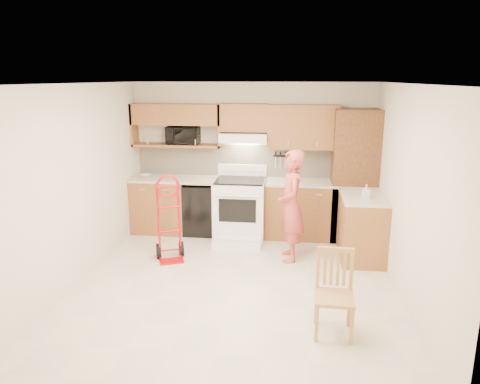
% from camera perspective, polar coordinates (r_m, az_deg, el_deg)
% --- Properties ---
extents(floor, '(4.00, 4.50, 0.02)m').
position_cam_1_polar(floor, '(5.85, -0.60, -11.81)').
color(floor, beige).
rests_on(floor, ground).
extents(ceiling, '(4.00, 4.50, 0.02)m').
position_cam_1_polar(ceiling, '(5.26, -0.68, 13.69)').
color(ceiling, white).
rests_on(ceiling, ground).
extents(wall_back, '(4.00, 0.02, 2.50)m').
position_cam_1_polar(wall_back, '(7.62, 1.60, 4.34)').
color(wall_back, beige).
rests_on(wall_back, ground).
extents(wall_front, '(4.00, 0.02, 2.50)m').
position_cam_1_polar(wall_front, '(3.30, -5.87, -9.25)').
color(wall_front, beige).
rests_on(wall_front, ground).
extents(wall_left, '(0.02, 4.50, 2.50)m').
position_cam_1_polar(wall_left, '(6.02, -19.98, 0.79)').
color(wall_left, beige).
rests_on(wall_left, ground).
extents(wall_right, '(0.02, 4.50, 2.50)m').
position_cam_1_polar(wall_right, '(5.53, 20.47, -0.38)').
color(wall_right, beige).
rests_on(wall_right, ground).
extents(backsplash, '(3.92, 0.03, 0.55)m').
position_cam_1_polar(backsplash, '(7.60, 1.58, 3.94)').
color(backsplash, beige).
rests_on(backsplash, wall_back).
extents(lower_cab_left, '(0.90, 0.60, 0.90)m').
position_cam_1_polar(lower_cab_left, '(7.80, -10.08, -1.68)').
color(lower_cab_left, '#966132').
rests_on(lower_cab_left, ground).
extents(dishwasher, '(0.60, 0.60, 0.85)m').
position_cam_1_polar(dishwasher, '(7.62, -4.66, -2.07)').
color(dishwasher, black).
rests_on(dishwasher, ground).
extents(lower_cab_right, '(1.14, 0.60, 0.90)m').
position_cam_1_polar(lower_cab_right, '(7.47, 7.69, -2.30)').
color(lower_cab_right, '#966132').
rests_on(lower_cab_right, ground).
extents(countertop_left, '(1.50, 0.63, 0.04)m').
position_cam_1_polar(countertop_left, '(7.60, -8.06, 1.64)').
color(countertop_left, '#BAB198').
rests_on(countertop_left, lower_cab_left).
extents(countertop_right, '(1.14, 0.63, 0.04)m').
position_cam_1_polar(countertop_right, '(7.35, 7.82, 1.22)').
color(countertop_right, '#BAB198').
rests_on(countertop_right, lower_cab_right).
extents(cab_return_right, '(0.60, 1.00, 0.90)m').
position_cam_1_polar(cab_return_right, '(6.78, 15.15, -4.41)').
color(cab_return_right, '#966132').
rests_on(cab_return_right, ground).
extents(countertop_return, '(0.63, 1.00, 0.04)m').
position_cam_1_polar(countertop_return, '(6.65, 15.41, -0.57)').
color(countertop_return, '#BAB198').
rests_on(countertop_return, cab_return_right).
extents(pantry_tall, '(0.70, 0.60, 2.10)m').
position_cam_1_polar(pantry_tall, '(7.38, 14.23, 2.00)').
color(pantry_tall, brown).
rests_on(pantry_tall, ground).
extents(upper_cab_left, '(1.50, 0.33, 0.34)m').
position_cam_1_polar(upper_cab_left, '(7.57, -8.08, 9.72)').
color(upper_cab_left, '#966132').
rests_on(upper_cab_left, wall_back).
extents(upper_shelf_mw, '(1.50, 0.33, 0.04)m').
position_cam_1_polar(upper_shelf_mw, '(7.63, -7.95, 5.90)').
color(upper_shelf_mw, '#966132').
rests_on(upper_shelf_mw, wall_back).
extents(upper_cab_center, '(0.76, 0.33, 0.44)m').
position_cam_1_polar(upper_cab_center, '(7.37, 0.57, 9.42)').
color(upper_cab_center, '#966132').
rests_on(upper_cab_center, wall_back).
extents(upper_cab_right, '(1.14, 0.33, 0.70)m').
position_cam_1_polar(upper_cab_right, '(7.34, 8.04, 8.17)').
color(upper_cab_right, '#966132').
rests_on(upper_cab_right, wall_back).
extents(range_hood, '(0.76, 0.46, 0.14)m').
position_cam_1_polar(range_hood, '(7.34, 0.51, 6.97)').
color(range_hood, white).
rests_on(range_hood, wall_back).
extents(knife_strip, '(0.40, 0.05, 0.29)m').
position_cam_1_polar(knife_strip, '(7.53, 5.74, 4.09)').
color(knife_strip, black).
rests_on(knife_strip, backsplash).
extents(microwave, '(0.54, 0.37, 0.29)m').
position_cam_1_polar(microwave, '(7.58, -7.20, 7.15)').
color(microwave, black).
rests_on(microwave, upper_shelf_mw).
extents(range, '(0.80, 1.05, 1.18)m').
position_cam_1_polar(range, '(7.19, -0.06, -1.67)').
color(range, white).
rests_on(range, ground).
extents(person, '(0.46, 0.63, 1.60)m').
position_cam_1_polar(person, '(6.41, 6.47, -1.78)').
color(person, '#BE4740').
rests_on(person, ground).
extents(hand_truck, '(0.57, 0.54, 1.13)m').
position_cam_1_polar(hand_truck, '(6.49, -8.92, -3.83)').
color(hand_truck, red).
rests_on(hand_truck, ground).
extents(dining_chair, '(0.41, 0.44, 0.88)m').
position_cam_1_polar(dining_chair, '(4.75, 11.90, -12.60)').
color(dining_chair, tan).
rests_on(dining_chair, ground).
extents(soap_bottle, '(0.10, 0.10, 0.20)m').
position_cam_1_polar(soap_bottle, '(6.45, 15.69, 0.06)').
color(soap_bottle, white).
rests_on(soap_bottle, countertop_return).
extents(bowl, '(0.24, 0.24, 0.05)m').
position_cam_1_polar(bowl, '(7.74, -11.89, 2.04)').
color(bowl, white).
rests_on(bowl, countertop_left).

